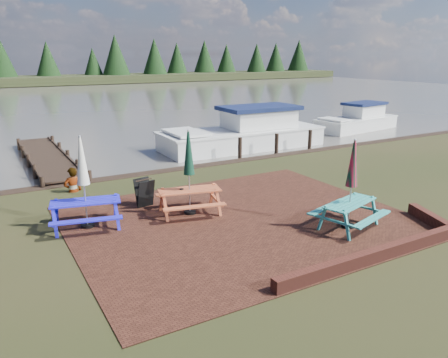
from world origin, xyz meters
TOP-DOWN VIEW (x-y plane):
  - ground at (0.00, 0.00)m, footprint 120.00×120.00m
  - paving at (0.00, 1.00)m, footprint 9.00×7.50m
  - brick_wall at (2.15, -2.42)m, footprint 6.21×1.79m
  - water at (0.00, 37.00)m, footprint 120.00×60.00m
  - far_treeline at (0.00, 66.00)m, footprint 120.00×10.00m
  - picnic_table_teal at (2.19, -0.86)m, footprint 2.05×1.92m
  - picnic_table_red at (-1.00, 2.17)m, footprint 2.05×1.90m
  - picnic_table_blue at (-3.80, 2.59)m, footprint 2.07×1.92m
  - chalkboard at (-1.90, 3.41)m, footprint 0.55×0.58m
  - jetty at (-3.50, 11.28)m, footprint 1.76×9.08m
  - boat_near at (5.86, 9.97)m, footprint 8.49×3.05m
  - boat_far at (14.98, 11.07)m, footprint 6.18×2.93m
  - person at (-3.48, 6.00)m, footprint 0.63×0.45m

SIDE VIEW (x-z plane):
  - ground at x=0.00m, z-range 0.00..0.00m
  - water at x=0.00m, z-range -0.01..0.01m
  - paving at x=0.00m, z-range 0.00..0.02m
  - jetty at x=-3.50m, z-range -0.39..0.61m
  - brick_wall at x=2.15m, z-range 0.00..0.30m
  - boat_far at x=14.98m, z-range -0.57..1.28m
  - chalkboard at x=-1.90m, z-range 0.01..0.86m
  - boat_near at x=5.86m, z-range -0.66..1.62m
  - person at x=-3.48m, z-range 0.00..1.64m
  - picnic_table_teal at x=2.19m, z-range -0.35..2.01m
  - picnic_table_red at x=-1.00m, z-range -0.36..2.06m
  - picnic_table_blue at x=-3.80m, z-range -0.37..2.08m
  - far_treeline at x=0.00m, z-range -0.77..7.33m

